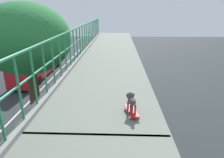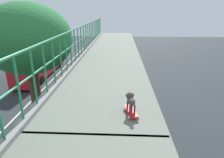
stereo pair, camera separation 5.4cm
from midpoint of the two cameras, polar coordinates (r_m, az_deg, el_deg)
name	(u,v)px [view 2 (the right image)]	position (r m, az deg, el deg)	size (l,w,h in m)	color
overpass_deck	(88,157)	(3.32, -6.44, -21.68)	(2.67, 30.59, 0.40)	slate
green_railing	(2,127)	(3.44, -28.93, -11.99)	(0.20, 29.06, 1.29)	gray
city_bus	(41,61)	(26.73, -19.86, 4.88)	(2.60, 11.81, 3.17)	red
roadside_tree_mid	(28,42)	(9.37, -22.97, 9.99)	(3.81, 3.81, 8.41)	#533626
toy_skateboard	(131,111)	(3.97, 5.90, -9.27)	(0.30, 0.55, 0.09)	red
small_dog	(131,99)	(3.92, 5.84, -5.94)	(0.22, 0.36, 0.34)	#4D3F43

